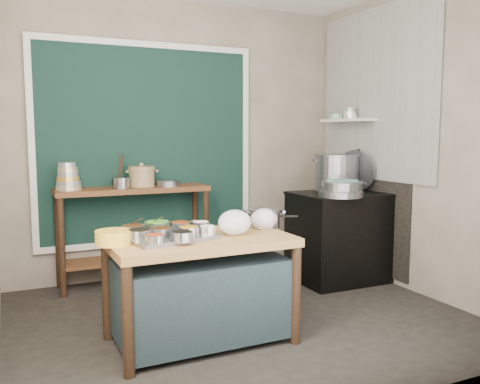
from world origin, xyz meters
name	(u,v)px	position (x,y,z in m)	size (l,w,h in m)	color
floor	(241,319)	(0.00, 0.00, -0.01)	(3.50, 3.00, 0.02)	black
back_wall	(180,140)	(0.00, 1.51, 1.40)	(3.50, 0.02, 2.80)	gray
right_wall	(416,140)	(1.76, 0.00, 1.40)	(0.02, 3.00, 2.80)	gray
curtain_panel	(148,145)	(-0.35, 1.47, 1.35)	(2.10, 0.02, 1.90)	black
curtain_frame	(148,145)	(-0.35, 1.46, 1.35)	(2.22, 0.03, 2.02)	beige
tile_panel	(375,94)	(1.74, 0.55, 1.85)	(0.02, 1.70, 1.70)	#B2B2AA
soot_patch	(366,207)	(1.74, 0.65, 0.70)	(0.01, 1.30, 1.30)	black
wall_shelf	(348,120)	(1.63, 0.85, 1.60)	(0.22, 0.70, 0.03)	beige
prep_table	(200,289)	(-0.45, -0.30, 0.38)	(1.25, 0.72, 0.75)	olive
back_counter	(134,236)	(-0.55, 1.28, 0.47)	(1.45, 0.40, 0.95)	#553318
stove_block	(340,238)	(1.35, 0.55, 0.42)	(0.90, 0.68, 0.85)	black
stove_top	(341,194)	(1.35, 0.55, 0.86)	(0.92, 0.69, 0.03)	black
condiment_tray	(170,237)	(-0.66, -0.28, 0.76)	(0.57, 0.41, 0.03)	gray
condiment_bowls	(166,231)	(-0.68, -0.27, 0.81)	(0.63, 0.52, 0.07)	gray
yellow_basin	(114,237)	(-1.04, -0.29, 0.80)	(0.24, 0.24, 0.09)	gold
saucepan	(264,218)	(0.12, -0.16, 0.82)	(0.26, 0.26, 0.14)	gray
plastic_bag_a	(235,222)	(-0.21, -0.34, 0.84)	(0.24, 0.20, 0.18)	white
plastic_bag_b	(264,219)	(0.08, -0.23, 0.83)	(0.21, 0.18, 0.16)	white
bowl_stack	(68,178)	(-1.15, 1.27, 1.06)	(0.22, 0.22, 0.25)	tan
utensil_cup	(121,183)	(-0.68, 1.23, 1.00)	(0.17, 0.17, 0.10)	gray
ceramic_crock	(142,177)	(-0.46, 1.29, 1.04)	(0.26, 0.26, 0.18)	olive
wide_bowl	(168,183)	(-0.22, 1.21, 0.98)	(0.22, 0.22, 0.06)	gray
stock_pot	(337,172)	(1.43, 0.75, 1.06)	(0.47, 0.47, 0.37)	gray
pot_lid	(356,170)	(1.60, 0.65, 1.09)	(0.43, 0.43, 0.02)	gray
steamer	(342,188)	(1.22, 0.36, 0.95)	(0.41, 0.41, 0.13)	gray
green_cloth	(342,181)	(1.22, 0.36, 1.02)	(0.23, 0.18, 0.02)	slate
shallow_pan	(341,194)	(1.15, 0.29, 0.91)	(0.41, 0.41, 0.05)	gray
shelf_bowl_stack	(350,114)	(1.63, 0.81, 1.67)	(0.14, 0.14, 0.11)	silver
shelf_bowl_green	(337,117)	(1.63, 1.04, 1.64)	(0.16, 0.16, 0.06)	gray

